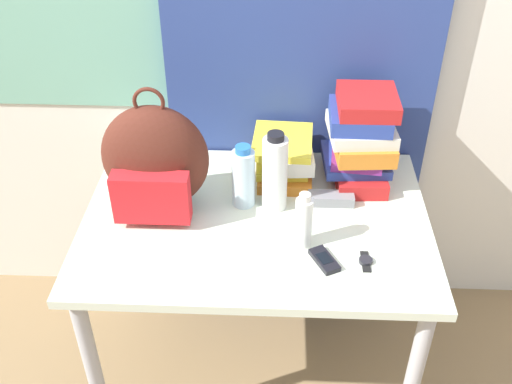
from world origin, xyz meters
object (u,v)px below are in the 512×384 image
wristwatch (366,261)px  sunglasses_case (331,199)px  water_bottle (243,177)px  sunscreen_bottle (304,221)px  book_stack_left (285,157)px  backpack (155,162)px  cell_phone (324,260)px  sports_bottle (275,173)px  book_stack_center (361,139)px

wristwatch → sunglasses_case: bearing=106.9°
water_bottle → sunscreen_bottle: bearing=-46.0°
book_stack_left → water_bottle: 0.22m
water_bottle → book_stack_left: bearing=52.5°
backpack → book_stack_left: backpack is taller
sunscreen_bottle → cell_phone: 0.13m
backpack → sunglasses_case: backpack is taller
book_stack_left → cell_phone: 0.47m
sunglasses_case → wristwatch: sunglasses_case is taller
backpack → sports_bottle: size_ratio=1.54×
sports_bottle → sunscreen_bottle: sports_bottle is taller
backpack → water_bottle: bearing=5.7°
backpack → sunglasses_case: bearing=3.9°
backpack → cell_phone: 0.61m
sunscreen_bottle → sunglasses_case: (0.10, 0.21, -0.07)m
cell_phone → wristwatch: (0.12, 0.00, -0.00)m
book_stack_left → book_stack_center: (0.25, -0.01, 0.09)m
water_bottle → sports_bottle: sports_bottle is taller
backpack → book_stack_left: size_ratio=1.52×
cell_phone → sunscreen_bottle: bearing=128.7°
sunscreen_bottle → wristwatch: bearing=-21.8°
water_bottle → sunglasses_case: (0.29, 0.01, -0.09)m
water_bottle → sunscreen_bottle: water_bottle is taller
backpack → sunscreen_bottle: backpack is taller
sports_bottle → sunscreen_bottle: 0.21m
backpack → wristwatch: (0.65, -0.24, -0.17)m
book_stack_center → sunglasses_case: size_ratio=2.16×
wristwatch → book_stack_left: bearing=118.3°
backpack → water_bottle: 0.28m
water_bottle → wristwatch: 0.47m
book_stack_left → sports_bottle: sports_bottle is taller
water_bottle → sunscreen_bottle: (0.19, -0.20, -0.02)m
sunscreen_bottle → book_stack_left: bearing=98.5°
book_stack_left → water_bottle: (-0.13, -0.18, 0.03)m
sunglasses_case → sunscreen_bottle: bearing=-115.3°
backpack → sunscreen_bottle: 0.50m
book_stack_center → sunglasses_case: book_stack_center is taller
sunglasses_case → sports_bottle: bearing=-173.2°
sunscreen_bottle → cell_phone: bearing=-51.3°
book_stack_left → sunglasses_case: book_stack_left is taller
backpack → sunscreen_bottle: (0.46, -0.17, -0.09)m
backpack → water_bottle: size_ratio=1.93×
book_stack_left → water_bottle: water_bottle is taller
book_stack_center → wristwatch: (-0.01, -0.43, -0.15)m
book_stack_left → backpack: bearing=-153.7°
sports_bottle → backpack: bearing=-177.5°
sunglasses_case → cell_phone: bearing=-97.1°
backpack → water_bottle: (0.27, 0.03, -0.07)m
book_stack_center → sports_bottle: bearing=-148.7°
water_bottle → book_stack_center: bearing=22.8°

